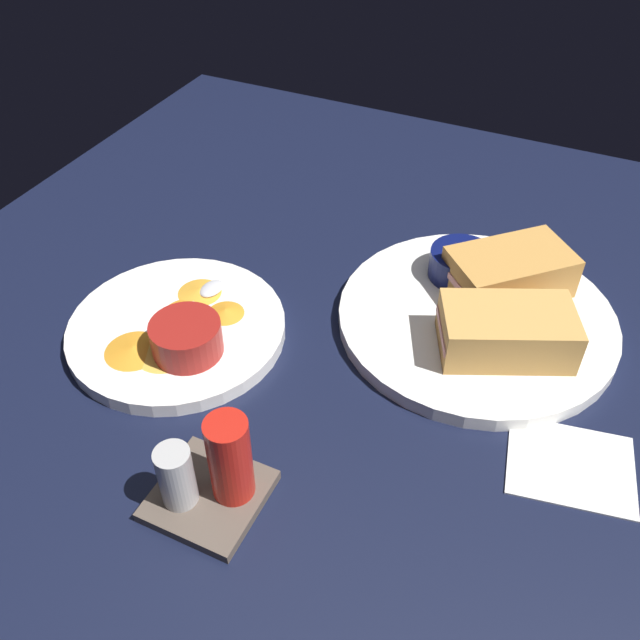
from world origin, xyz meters
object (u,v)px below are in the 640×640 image
sandwich_half_far (509,272)px  ramekin_light_gravy (186,337)px  plate_sandwich_main (476,319)px  ramekin_dark_sauce (461,263)px  plate_chips_companion (177,329)px  spoon_by_gravy_ramekin (204,295)px  spoon_by_dark_ramekin (489,302)px  condiment_caddy (211,475)px  sandwich_half_near (507,331)px

sandwich_half_far → ramekin_light_gravy: sandwich_half_far is taller
plate_sandwich_main → ramekin_dark_sauce: 7.19cm
plate_chips_companion → spoon_by_gravy_ramekin: 5.04cm
spoon_by_dark_ramekin → condiment_caddy: bearing=66.0°
plate_sandwich_main → condiment_caddy: (14.03, 31.04, 2.61)cm
spoon_by_dark_ramekin → spoon_by_gravy_ramekin: (28.69, 12.26, 0.00)cm
spoon_by_dark_ramekin → spoon_by_gravy_ramekin: 31.20cm
spoon_by_gravy_ramekin → condiment_caddy: 25.05cm
spoon_by_dark_ramekin → plate_chips_companion: size_ratio=0.37×
sandwich_half_far → plate_chips_companion: size_ratio=0.63×
sandwich_half_far → condiment_caddy: bearing=66.6°
plate_sandwich_main → condiment_caddy: bearing=65.7°
sandwich_half_far → plate_chips_companion: 36.68cm
plate_chips_companion → condiment_caddy: condiment_caddy is taller
plate_sandwich_main → spoon_by_dark_ramekin: bearing=-109.2°
spoon_by_dark_ramekin → ramekin_dark_sauce: bearing=-40.0°
spoon_by_dark_ramekin → ramekin_light_gravy: (25.68, 20.02, 1.55)cm
plate_chips_companion → spoon_by_dark_ramekin: bearing=-149.5°
sandwich_half_far → spoon_by_dark_ramekin: sandwich_half_far is taller
plate_sandwich_main → ramekin_dark_sauce: bearing=-56.9°
ramekin_dark_sauce → spoon_by_dark_ramekin: bearing=140.0°
sandwich_half_far → condiment_caddy: 39.71cm
sandwich_half_far → plate_chips_companion: bearing=34.3°
sandwich_half_far → spoon_by_gravy_ramekin: 33.69cm
ramekin_dark_sauce → ramekin_light_gravy: ramekin_light_gravy is taller
ramekin_dark_sauce → condiment_caddy: bearing=74.2°
ramekin_light_gravy → condiment_caddy: 16.99cm
sandwich_half_near → spoon_by_dark_ramekin: bearing=-63.1°
plate_sandwich_main → plate_chips_companion: 32.25cm
plate_sandwich_main → sandwich_half_far: bearing=-107.9°
plate_chips_companion → ramekin_dark_sauce: bearing=-140.0°
ramekin_dark_sauce → plate_sandwich_main: bearing=123.1°
plate_chips_companion → ramekin_light_gravy: bearing=140.2°
sandwich_half_near → condiment_caddy: bearing=56.4°
ramekin_dark_sauce → condiment_caddy: size_ratio=0.76×
plate_sandwich_main → sandwich_half_far: sandwich_half_far is taller
sandwich_half_far → ramekin_dark_sauce: sandwich_half_far is taller
spoon_by_dark_ramekin → ramekin_light_gravy: 32.60cm
ramekin_light_gravy → condiment_caddy: condiment_caddy is taller
condiment_caddy → sandwich_half_near: bearing=-123.6°
spoon_by_gravy_ramekin → ramekin_dark_sauce: bearing=-146.8°
spoon_by_dark_ramekin → spoon_by_gravy_ramekin: size_ratio=0.86×
spoon_by_dark_ramekin → condiment_caddy: 36.16cm
ramekin_dark_sauce → spoon_by_dark_ramekin: (-4.35, 3.66, -1.41)cm
spoon_by_dark_ramekin → spoon_by_gravy_ramekin: same height
plate_sandwich_main → plate_chips_companion: (28.46, 15.17, 0.00)cm
sandwich_half_near → ramekin_light_gravy: size_ratio=2.09×
sandwich_half_near → sandwich_half_far: same height
plate_sandwich_main → spoon_by_gravy_ramekin: bearing=20.2°
condiment_caddy → ramekin_light_gravy: bearing=-49.8°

